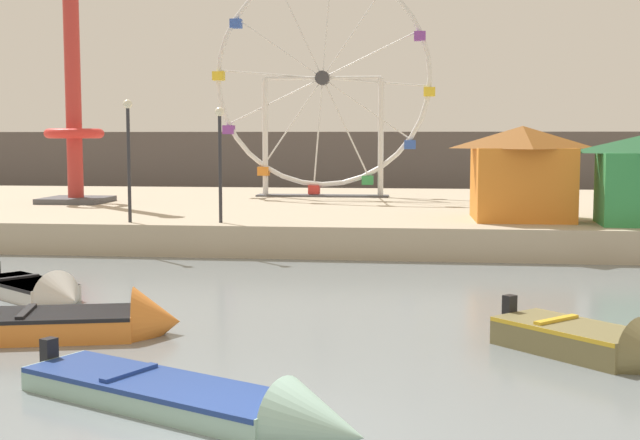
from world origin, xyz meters
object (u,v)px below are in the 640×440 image
motorboat_olive_wood (599,344)px  drop_tower_red_tower (73,105)px  motorboat_pale_grey (41,291)px  motorboat_seafoam (219,405)px  promenade_lamp_near (220,148)px  ferris_wheel_white_frame (323,82)px  motorboat_orange_hull (91,323)px  carnival_booth_orange_canopy (522,171)px  promenade_lamp_far (128,143)px

motorboat_olive_wood → drop_tower_red_tower: 28.79m
motorboat_pale_grey → motorboat_seafoam: (6.54, -8.26, -0.02)m
motorboat_seafoam → promenade_lamp_near: promenade_lamp_near is taller
motorboat_olive_wood → ferris_wheel_white_frame: (-8.18, 26.48, 6.44)m
motorboat_seafoam → ferris_wheel_white_frame: ferris_wheel_white_frame is taller
motorboat_orange_hull → carnival_booth_orange_canopy: bearing=41.3°
motorboat_olive_wood → promenade_lamp_far: size_ratio=0.82×
drop_tower_red_tower → promenade_lamp_far: (5.47, -8.38, -1.66)m
promenade_lamp_far → carnival_booth_orange_canopy: bearing=10.9°
drop_tower_red_tower → promenade_lamp_near: drop_tower_red_tower is taller
motorboat_orange_hull → motorboat_seafoam: 6.04m
promenade_lamp_near → motorboat_seafoam: bearing=-76.7°
motorboat_pale_grey → promenade_lamp_near: (2.49, 8.85, 3.47)m
promenade_lamp_far → motorboat_orange_hull: bearing=-74.3°
motorboat_seafoam → motorboat_pale_grey: bearing=154.5°
promenade_lamp_far → motorboat_olive_wood: bearing=-43.8°
motorboat_seafoam → drop_tower_red_tower: bearing=142.9°
motorboat_olive_wood → motorboat_orange_hull: size_ratio=0.76×
motorboat_seafoam → carnival_booth_orange_canopy: size_ratio=1.56×
ferris_wheel_white_frame → carnival_booth_orange_canopy: bearing=-52.5°
motorboat_seafoam → promenade_lamp_far: (-7.22, 16.85, 3.63)m
motorboat_orange_hull → motorboat_seafoam: (3.81, -4.69, -0.07)m
motorboat_orange_hull → motorboat_pale_grey: bearing=113.4°
drop_tower_red_tower → promenade_lamp_near: 11.99m
promenade_lamp_near → promenade_lamp_far: promenade_lamp_far is taller
drop_tower_red_tower → promenade_lamp_near: (8.64, -8.11, -1.81)m
drop_tower_red_tower → promenade_lamp_far: drop_tower_red_tower is taller
motorboat_orange_hull → promenade_lamp_far: bearing=91.6°
motorboat_olive_wood → promenade_lamp_near: (-10.17, 13.05, 3.40)m
carnival_booth_orange_canopy → motorboat_seafoam: bearing=-109.6°
carnival_booth_orange_canopy → promenade_lamp_far: bearing=-170.5°
ferris_wheel_white_frame → drop_tower_red_tower: drop_tower_red_tower is taller
ferris_wheel_white_frame → promenade_lamp_far: size_ratio=2.64×
motorboat_orange_hull → promenade_lamp_near: bearing=77.1°
motorboat_seafoam → carnival_booth_orange_canopy: carnival_booth_orange_canopy is taller
motorboat_pale_grey → drop_tower_red_tower: (-6.15, 16.96, 5.28)m
motorboat_seafoam → motorboat_orange_hull: bearing=155.2°
drop_tower_red_tower → carnival_booth_orange_canopy: bearing=-16.7°
motorboat_olive_wood → motorboat_pale_grey: 13.34m
motorboat_olive_wood → ferris_wheel_white_frame: size_ratio=0.31×
motorboat_orange_hull → ferris_wheel_white_frame: 26.70m
ferris_wheel_white_frame → motorboat_pale_grey: bearing=-101.4°
promenade_lamp_far → motorboat_pale_grey: bearing=-85.5°
carnival_booth_orange_canopy → motorboat_pale_grey: bearing=-140.5°
motorboat_orange_hull → carnival_booth_orange_canopy: 18.16m
motorboat_seafoam → promenade_lamp_far: promenade_lamp_far is taller
motorboat_orange_hull → ferris_wheel_white_frame: (1.75, 25.85, 6.46)m
drop_tower_red_tower → carnival_booth_orange_canopy: (19.11, -5.74, -2.66)m
carnival_booth_orange_canopy → drop_tower_red_tower: bearing=161.9°
carnival_booth_orange_canopy → promenade_lamp_far: size_ratio=0.90×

